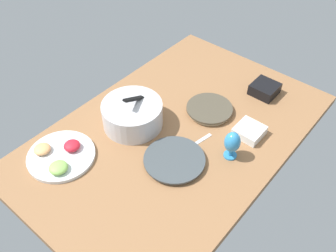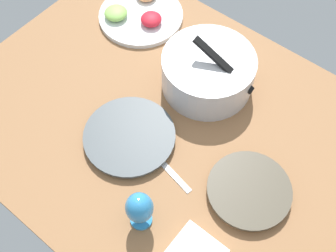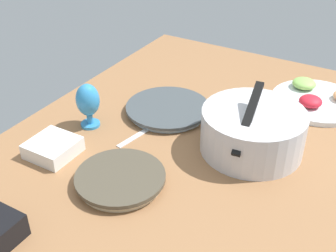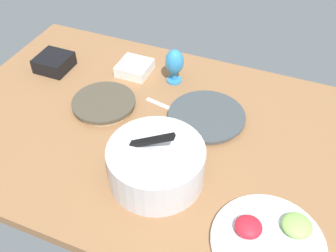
{
  "view_description": "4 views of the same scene",
  "coord_description": "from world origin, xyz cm",
  "px_view_note": "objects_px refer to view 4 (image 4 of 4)",
  "views": [
    {
      "loc": [
        -103.69,
        -82.73,
        134.98
      ],
      "look_at": [
        -4.12,
        1.31,
        6.44
      ],
      "focal_mm": 39.68,
      "sensor_mm": 36.0,
      "label": 1
    },
    {
      "loc": [
        34.96,
        -56.18,
        115.55
      ],
      "look_at": [
        -6.77,
        -4.15,
        6.44
      ],
      "focal_mm": 44.7,
      "sensor_mm": 36.0,
      "label": 2
    },
    {
      "loc": [
        96.11,
        53.07,
        77.28
      ],
      "look_at": [
        0.54,
        -2.82,
        6.44
      ],
      "focal_mm": 46.34,
      "sensor_mm": 36.0,
      "label": 3
    },
    {
      "loc": [
        -43.85,
        94.09,
        100.13
      ],
      "look_at": [
        -6.26,
        2.69,
        6.44
      ],
      "focal_mm": 41.81,
      "sensor_mm": 36.0,
      "label": 4
    }
  ],
  "objects_px": {
    "square_bowl_white": "(135,67)",
    "dinner_plate_right": "(104,104)",
    "dinner_plate_left": "(206,117)",
    "mixing_bowl": "(156,163)",
    "hurricane_glass_blue": "(174,63)",
    "square_bowl_black": "(54,62)",
    "fruit_platter": "(270,242)"
  },
  "relations": [
    {
      "from": "dinner_plate_left",
      "to": "square_bowl_white",
      "type": "bearing_deg",
      "value": -24.16
    },
    {
      "from": "dinner_plate_left",
      "to": "mixing_bowl",
      "type": "height_order",
      "value": "mixing_bowl"
    },
    {
      "from": "dinner_plate_right",
      "to": "square_bowl_white",
      "type": "bearing_deg",
      "value": -92.31
    },
    {
      "from": "square_bowl_white",
      "to": "square_bowl_black",
      "type": "height_order",
      "value": "square_bowl_black"
    },
    {
      "from": "mixing_bowl",
      "to": "square_bowl_black",
      "type": "relative_size",
      "value": 2.31
    },
    {
      "from": "hurricane_glass_blue",
      "to": "square_bowl_white",
      "type": "height_order",
      "value": "hurricane_glass_blue"
    },
    {
      "from": "fruit_platter",
      "to": "hurricane_glass_blue",
      "type": "height_order",
      "value": "hurricane_glass_blue"
    },
    {
      "from": "dinner_plate_left",
      "to": "mixing_bowl",
      "type": "distance_m",
      "value": 0.34
    },
    {
      "from": "fruit_platter",
      "to": "hurricane_glass_blue",
      "type": "relative_size",
      "value": 2.13
    },
    {
      "from": "dinner_plate_left",
      "to": "fruit_platter",
      "type": "distance_m",
      "value": 0.54
    },
    {
      "from": "fruit_platter",
      "to": "hurricane_glass_blue",
      "type": "distance_m",
      "value": 0.81
    },
    {
      "from": "dinner_plate_left",
      "to": "square_bowl_white",
      "type": "xyz_separation_m",
      "value": [
        0.38,
        -0.17,
        0.01
      ]
    },
    {
      "from": "dinner_plate_right",
      "to": "hurricane_glass_blue",
      "type": "bearing_deg",
      "value": -126.5
    },
    {
      "from": "square_bowl_white",
      "to": "dinner_plate_right",
      "type": "bearing_deg",
      "value": 87.69
    },
    {
      "from": "fruit_platter",
      "to": "hurricane_glass_blue",
      "type": "bearing_deg",
      "value": -48.98
    },
    {
      "from": "dinner_plate_right",
      "to": "mixing_bowl",
      "type": "relative_size",
      "value": 0.77
    },
    {
      "from": "dinner_plate_right",
      "to": "square_bowl_black",
      "type": "distance_m",
      "value": 0.36
    },
    {
      "from": "fruit_platter",
      "to": "square_bowl_white",
      "type": "distance_m",
      "value": 0.93
    },
    {
      "from": "mixing_bowl",
      "to": "square_bowl_white",
      "type": "relative_size",
      "value": 2.4
    },
    {
      "from": "dinner_plate_left",
      "to": "hurricane_glass_blue",
      "type": "distance_m",
      "value": 0.28
    },
    {
      "from": "hurricane_glass_blue",
      "to": "mixing_bowl",
      "type": "bearing_deg",
      "value": 105.4
    },
    {
      "from": "dinner_plate_right",
      "to": "mixing_bowl",
      "type": "bearing_deg",
      "value": 143.28
    },
    {
      "from": "mixing_bowl",
      "to": "dinner_plate_left",
      "type": "bearing_deg",
      "value": -100.74
    },
    {
      "from": "dinner_plate_right",
      "to": "square_bowl_white",
      "type": "xyz_separation_m",
      "value": [
        -0.01,
        -0.25,
        0.01
      ]
    },
    {
      "from": "fruit_platter",
      "to": "square_bowl_black",
      "type": "relative_size",
      "value": 2.33
    },
    {
      "from": "mixing_bowl",
      "to": "fruit_platter",
      "type": "distance_m",
      "value": 0.41
    },
    {
      "from": "hurricane_glass_blue",
      "to": "square_bowl_black",
      "type": "distance_m",
      "value": 0.53
    },
    {
      "from": "dinner_plate_left",
      "to": "square_bowl_white",
      "type": "distance_m",
      "value": 0.42
    },
    {
      "from": "square_bowl_black",
      "to": "square_bowl_white",
      "type": "bearing_deg",
      "value": -162.43
    },
    {
      "from": "dinner_plate_left",
      "to": "mixing_bowl",
      "type": "relative_size",
      "value": 0.91
    },
    {
      "from": "hurricane_glass_blue",
      "to": "square_bowl_white",
      "type": "relative_size",
      "value": 1.14
    },
    {
      "from": "mixing_bowl",
      "to": "square_bowl_white",
      "type": "bearing_deg",
      "value": -57.27
    }
  ]
}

